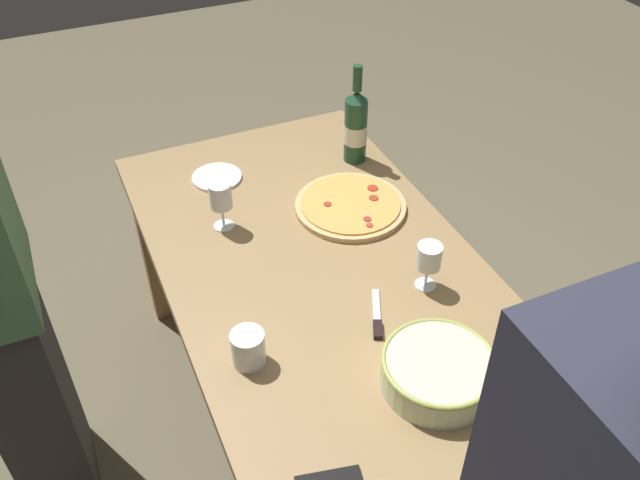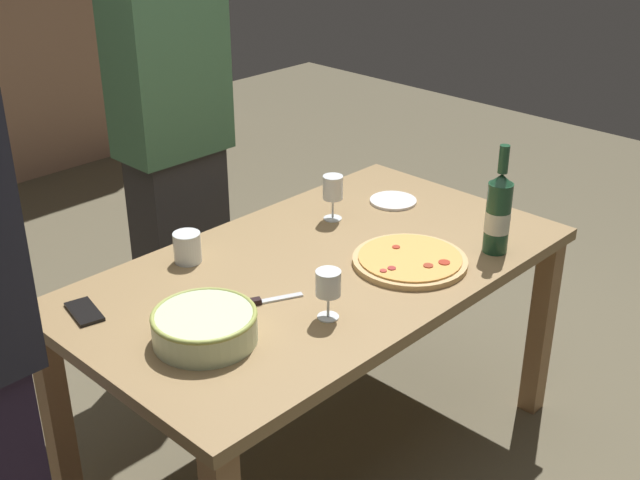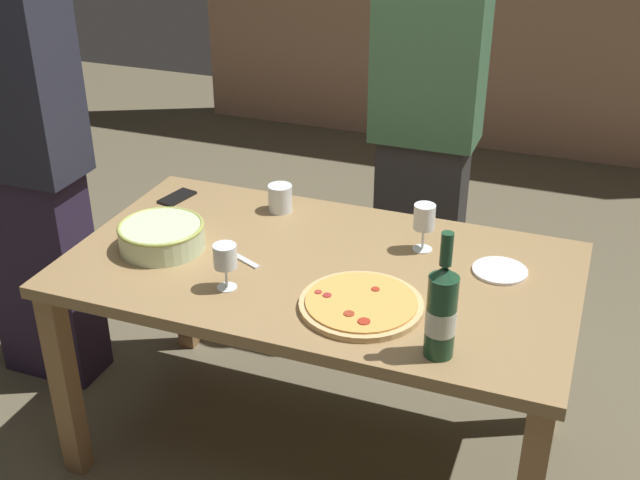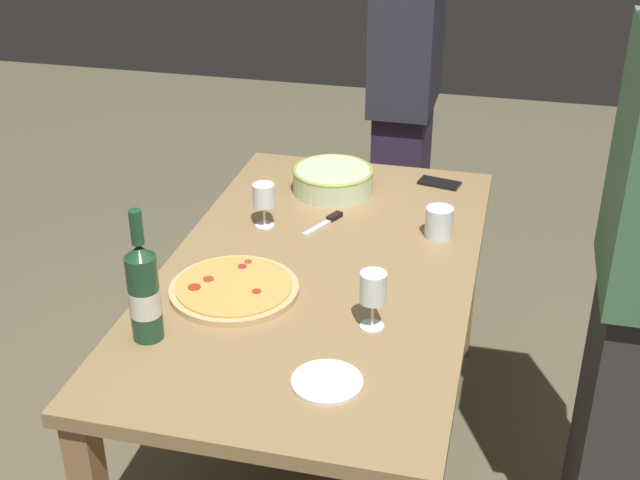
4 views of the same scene
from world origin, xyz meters
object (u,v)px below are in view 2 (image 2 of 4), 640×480
object	(u,v)px
serving_bowl	(205,325)
pizza_knife	(263,301)
wine_bottle	(498,212)
person_guest_left	(174,143)
side_plate	(393,201)
wine_glass_near_pizza	(328,286)
wine_glass_by_bottle	(333,189)
dining_table	(320,291)
cup_amber	(187,247)
cell_phone	(84,312)
pizza	(410,260)

from	to	relation	value
serving_bowl	pizza_knife	xyz separation A→B (m)	(0.24, 0.04, -0.04)
wine_bottle	person_guest_left	world-z (taller)	person_guest_left
side_plate	serving_bowl	bearing A→B (deg)	-167.80
pizza_knife	serving_bowl	bearing A→B (deg)	-171.19
wine_glass_near_pizza	wine_glass_by_bottle	xyz separation A→B (m)	(0.49, 0.44, 0.01)
dining_table	wine_bottle	distance (m)	0.62
serving_bowl	wine_glass_by_bottle	distance (m)	0.85
serving_bowl	pizza_knife	bearing A→B (deg)	8.81
wine_glass_near_pizza	cup_amber	bearing A→B (deg)	96.21
dining_table	side_plate	size ratio (longest dim) A/B	9.35
wine_glass_near_pizza	person_guest_left	bearing A→B (deg)	73.83
serving_bowl	cup_amber	size ratio (longest dim) A/B	2.89
wine_bottle	wine_glass_near_pizza	xyz separation A→B (m)	(-0.67, 0.10, -0.03)
wine_bottle	side_plate	distance (m)	0.51
wine_bottle	wine_glass_near_pizza	bearing A→B (deg)	171.11
wine_bottle	wine_glass_near_pizza	distance (m)	0.68
serving_bowl	cell_phone	xyz separation A→B (m)	(-0.15, 0.35, -0.04)
side_plate	pizza_knife	bearing A→B (deg)	-166.83
pizza	cell_phone	xyz separation A→B (m)	(-0.87, 0.47, -0.01)
dining_table	wine_bottle	size ratio (longest dim) A/B	4.45
serving_bowl	wine_glass_near_pizza	bearing A→B (deg)	-26.31
pizza	side_plate	xyz separation A→B (m)	(0.34, 0.35, -0.01)
cell_phone	person_guest_left	size ratio (longest dim) A/B	0.08
dining_table	wine_bottle	world-z (taller)	wine_bottle
side_plate	pizza_knife	distance (m)	0.84
side_plate	pizza_knife	size ratio (longest dim) A/B	0.96
wine_bottle	cup_amber	distance (m)	0.98
pizza	pizza_knife	bearing A→B (deg)	162.29
pizza	cup_amber	distance (m)	0.70
pizza	pizza_knife	distance (m)	0.51
cup_amber	pizza_knife	world-z (taller)	cup_amber
pizza	person_guest_left	size ratio (longest dim) A/B	0.20
side_plate	person_guest_left	world-z (taller)	person_guest_left
wine_glass_near_pizza	cell_phone	bearing A→B (deg)	132.07
serving_bowl	cup_amber	distance (m)	0.47
pizza_knife	side_plate	bearing A→B (deg)	13.17
pizza_knife	person_guest_left	bearing A→B (deg)	66.94
serving_bowl	cup_amber	bearing A→B (deg)	57.69
cup_amber	cell_phone	size ratio (longest dim) A/B	0.68
pizza	dining_table	bearing A→B (deg)	135.50
dining_table	serving_bowl	bearing A→B (deg)	-171.19
dining_table	pizza_knife	world-z (taller)	pizza_knife
cup_amber	person_guest_left	world-z (taller)	person_guest_left
side_plate	pizza	bearing A→B (deg)	-134.52
cell_phone	person_guest_left	xyz separation A→B (m)	(0.78, 0.61, 0.15)
dining_table	person_guest_left	xyz separation A→B (m)	(0.11, 0.88, 0.25)
wine_bottle	cup_amber	xyz separation A→B (m)	(-0.73, 0.65, -0.09)
cup_amber	wine_bottle	bearing A→B (deg)	-41.86
pizza	pizza_knife	world-z (taller)	pizza
pizza_knife	cup_amber	bearing A→B (deg)	88.36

